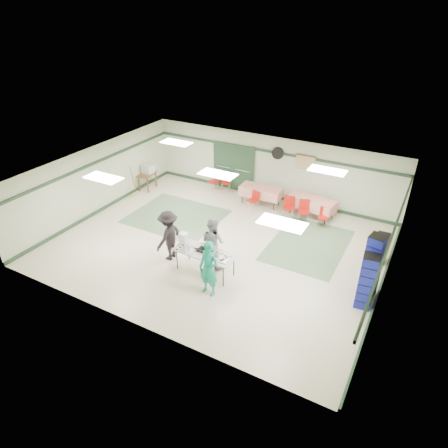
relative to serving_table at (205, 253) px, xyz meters
The scene contains 42 objects.
floor 1.82m from the serving_table, 105.27° to the left, with size 11.00×11.00×0.00m, color beige.
ceiling 2.59m from the serving_table, 105.27° to the left, with size 11.00×11.00×0.00m, color silver.
wall_back 6.16m from the serving_table, 94.12° to the left, with size 11.00×11.00×0.00m, color beige.
wall_front 2.99m from the serving_table, 98.67° to the right, with size 11.00×11.00×0.00m, color beige.
wall_left 6.19m from the serving_table, 164.81° to the left, with size 9.00×9.00×0.00m, color beige.
wall_right 5.35m from the serving_table, 17.67° to the left, with size 9.00×9.00×0.00m, color beige.
trim_back 6.24m from the serving_table, 94.14° to the left, with size 11.00×0.06×0.10m, color #203B26.
baseboard_back 6.13m from the serving_table, 94.14° to the left, with size 11.00×0.06×0.12m, color #203B26.
trim_left 6.27m from the serving_table, 164.74° to the left, with size 9.00×0.06×0.10m, color #203B26.
baseboard_left 6.16m from the serving_table, 164.74° to the left, with size 9.00×0.06×0.12m, color #203B26.
trim_right 5.45m from the serving_table, 17.77° to the left, with size 9.00×0.06×0.10m, color #203B26.
baseboard_right 5.32m from the serving_table, 17.77° to the left, with size 9.00×0.06×0.12m, color #203B26.
green_patch_a 4.00m from the serving_table, 138.38° to the left, with size 3.50×3.00×0.01m, color #5D7958.
green_patch_b 3.97m from the serving_table, 52.83° to the left, with size 2.50×3.50×0.01m, color #5D7958.
double_door_left 6.61m from the serving_table, 113.57° to the left, with size 0.90×0.06×2.10m, color gray.
double_door_right 6.29m from the serving_table, 105.60° to the left, with size 0.90×0.06×2.10m, color gray.
door_frame 6.42m from the serving_table, 109.79° to the left, with size 2.00×0.03×2.15m, color #203B26.
wall_fan 6.20m from the serving_table, 91.33° to the left, with size 0.50×0.50×0.10m, color black.
scroll_banner 6.25m from the serving_table, 80.07° to the left, with size 0.80×0.02×0.60m, color tan.
serving_table is the anchor object (origin of this frame).
sheet_tray_right 0.60m from the serving_table, ahead, with size 0.55×0.42×0.02m, color silver.
sheet_tray_mid 0.16m from the serving_table, 112.15° to the left, with size 0.62×0.47×0.02m, color silver.
sheet_tray_left 0.62m from the serving_table, 163.27° to the right, with size 0.62×0.47×0.02m, color silver.
baking_pan 0.09m from the serving_table, 119.75° to the left, with size 0.45×0.28×0.08m, color black.
foam_box_stack 0.87m from the serving_table, behind, with size 0.24×0.22×0.39m, color white.
volunteer_teal 1.04m from the serving_table, 52.55° to the right, with size 0.63×0.42×1.74m, color #15937D.
volunteer_grey 0.50m from the serving_table, 87.56° to the left, with size 0.84×0.66×1.73m, color gray.
volunteer_dark 1.46m from the serving_table, behind, with size 1.12×0.64×1.73m, color black.
dining_table_a 5.56m from the serving_table, 71.88° to the left, with size 1.96×1.12×0.77m.
dining_table_b 5.30m from the serving_table, 95.12° to the left, with size 1.75×0.83×0.77m.
chair_a 4.98m from the serving_table, 71.15° to the left, with size 0.53×0.53×0.89m.
chair_b 4.82m from the serving_table, 78.06° to the left, with size 0.52×0.52×0.90m.
chair_c 5.29m from the serving_table, 62.96° to the left, with size 0.41×0.41×0.77m.
chair_d 4.74m from the serving_table, 96.19° to the left, with size 0.47×0.47×0.80m.
chair_loose_a 6.16m from the serving_table, 112.59° to the left, with size 0.54×0.54×0.87m.
chair_loose_b 6.25m from the serving_table, 117.30° to the left, with size 0.52×0.52×0.82m.
crate_stack_blue_a 4.92m from the serving_table, 16.36° to the left, with size 0.44×0.44×1.99m, color navy.
crate_stack_red 5.76m from the serving_table, 35.12° to the left, with size 0.39×0.39×1.02m, color #9E110F.
crate_stack_blue_b 4.78m from the serving_table, ahead, with size 0.43×0.43×1.69m, color navy.
printer_table 6.98m from the serving_table, 143.17° to the left, with size 0.68×0.94×0.74m.
office_printer 7.06m from the serving_table, 142.42° to the left, with size 0.48×0.42×0.38m, color #B5B4B0.
broom 6.59m from the serving_table, 149.40° to the left, with size 0.03×0.03×1.40m, color brown.
Camera 1 is at (5.93, -10.34, 7.61)m, focal length 32.00 mm.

